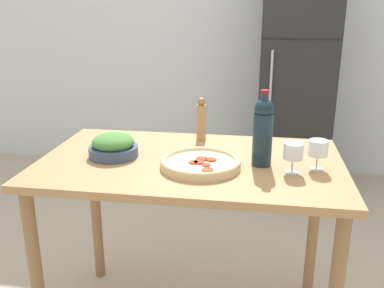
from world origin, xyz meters
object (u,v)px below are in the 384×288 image
(salad_bowl, at_px, (113,146))
(refrigerator, at_px, (295,84))
(wine_glass_near, at_px, (293,153))
(wine_glass_far, at_px, (318,149))
(pepper_mill, at_px, (201,120))
(homemade_pizza, at_px, (200,163))
(wine_bottle, at_px, (263,131))

(salad_bowl, bearing_deg, refrigerator, 64.51)
(refrigerator, xyz_separation_m, wine_glass_near, (-0.15, -2.05, 0.08))
(wine_glass_near, distance_m, wine_glass_far, 0.12)
(wine_glass_near, xyz_separation_m, salad_bowl, (-0.79, 0.08, -0.04))
(pepper_mill, bearing_deg, homemade_pizza, -82.58)
(wine_bottle, xyz_separation_m, wine_glass_near, (0.12, -0.07, -0.07))
(refrigerator, relative_size, wine_bottle, 5.60)
(wine_glass_far, relative_size, homemade_pizza, 0.38)
(wine_bottle, distance_m, salad_bowl, 0.67)
(wine_bottle, bearing_deg, wine_glass_near, -30.71)
(wine_glass_near, distance_m, pepper_mill, 0.57)
(wine_glass_far, relative_size, pepper_mill, 0.58)
(wine_bottle, bearing_deg, wine_glass_far, -4.56)
(pepper_mill, distance_m, homemade_pizza, 0.39)
(wine_glass_near, relative_size, salad_bowl, 0.57)
(wine_glass_far, bearing_deg, wine_bottle, 175.44)
(wine_bottle, height_order, salad_bowl, wine_bottle)
(wine_bottle, relative_size, wine_glass_far, 2.56)
(refrigerator, distance_m, wine_glass_far, 1.99)
(salad_bowl, height_order, homemade_pizza, salad_bowl)
(pepper_mill, height_order, salad_bowl, pepper_mill)
(refrigerator, distance_m, homemade_pizza, 2.11)
(refrigerator, bearing_deg, wine_bottle, -97.95)
(wine_glass_near, xyz_separation_m, wine_glass_far, (0.10, 0.06, 0.00))
(pepper_mill, height_order, homemade_pizza, pepper_mill)
(wine_glass_near, bearing_deg, wine_bottle, 149.29)
(refrigerator, distance_m, pepper_mill, 1.76)
(wine_glass_far, distance_m, pepper_mill, 0.62)
(pepper_mill, bearing_deg, wine_bottle, -45.46)
(wine_bottle, relative_size, salad_bowl, 1.47)
(wine_bottle, relative_size, pepper_mill, 1.48)
(pepper_mill, bearing_deg, salad_bowl, -139.86)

